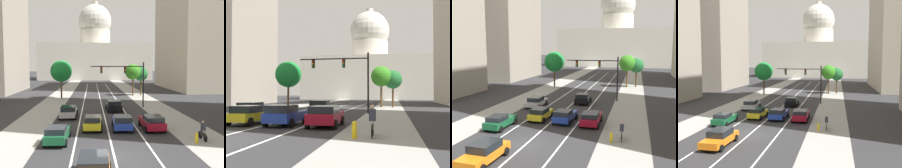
# 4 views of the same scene
# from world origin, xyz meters

# --- Properties ---
(ground_plane) EXTENTS (400.00, 400.00, 0.00)m
(ground_plane) POSITION_xyz_m (0.00, 40.00, 0.00)
(ground_plane) COLOR #2B2B2D
(sidewalk_left) EXTENTS (4.54, 130.00, 0.01)m
(sidewalk_left) POSITION_xyz_m (-8.25, 35.00, 0.01)
(sidewalk_left) COLOR gray
(sidewalk_left) RESTS_ON ground
(sidewalk_right) EXTENTS (4.54, 130.00, 0.01)m
(sidewalk_right) POSITION_xyz_m (8.25, 35.00, 0.01)
(sidewalk_right) COLOR gray
(sidewalk_right) RESTS_ON ground
(lane_stripe_left) EXTENTS (0.16, 90.00, 0.01)m
(lane_stripe_left) POSITION_xyz_m (-2.99, 25.00, 0.01)
(lane_stripe_left) COLOR white
(lane_stripe_left) RESTS_ON ground
(lane_stripe_center) EXTENTS (0.16, 90.00, 0.01)m
(lane_stripe_center) POSITION_xyz_m (0.00, 25.00, 0.01)
(lane_stripe_center) COLOR white
(lane_stripe_center) RESTS_ON ground
(lane_stripe_right) EXTENTS (0.16, 90.00, 0.01)m
(lane_stripe_right) POSITION_xyz_m (2.99, 25.00, 0.01)
(lane_stripe_right) COLOR white
(lane_stripe_right) RESTS_ON ground
(office_tower_far_left) EXTENTS (14.82, 21.65, 36.54)m
(office_tower_far_left) POSITION_xyz_m (-26.26, 45.94, 18.31)
(office_tower_far_left) COLOR #9E9384
(office_tower_far_left) RESTS_ON ground
(capitol_building) EXTENTS (48.08, 26.09, 35.16)m
(capitol_building) POSITION_xyz_m (0.00, 102.57, 11.09)
(capitol_building) COLOR beige
(capitol_building) RESTS_ON ground
(car_blue) EXTENTS (2.20, 4.17, 1.51)m
(car_blue) POSITION_xyz_m (1.49, 7.79, 0.79)
(car_blue) COLOR #1E389E
(car_blue) RESTS_ON ground
(car_silver) EXTENTS (2.14, 4.58, 1.44)m
(car_silver) POSITION_xyz_m (-4.49, 14.35, 0.75)
(car_silver) COLOR #B2B5BA
(car_silver) RESTS_ON ground
(car_yellow) EXTENTS (2.08, 4.11, 1.42)m
(car_yellow) POSITION_xyz_m (-1.50, 8.09, 0.75)
(car_yellow) COLOR yellow
(car_yellow) RESTS_ON ground
(car_crimson) EXTENTS (2.14, 4.46, 1.47)m
(car_crimson) POSITION_xyz_m (4.49, 7.62, 0.78)
(car_crimson) COLOR maroon
(car_crimson) RESTS_ON ground
(car_green) EXTENTS (2.03, 4.33, 1.44)m
(car_green) POSITION_xyz_m (-4.49, 3.94, 0.75)
(car_green) COLOR #14512D
(car_green) RESTS_ON ground
(car_orange) EXTENTS (2.15, 4.74, 1.52)m
(car_orange) POSITION_xyz_m (-1.49, -3.89, 0.79)
(car_orange) COLOR orange
(car_orange) RESTS_ON ground
(car_black) EXTENTS (2.22, 4.07, 1.56)m
(car_black) POSITION_xyz_m (1.50, 18.19, 0.81)
(car_black) COLOR black
(car_black) RESTS_ON ground
(traffic_signal_mast) EXTENTS (8.12, 0.39, 6.92)m
(traffic_signal_mast) POSITION_xyz_m (3.77, 21.11, 4.91)
(traffic_signal_mast) COLOR black
(traffic_signal_mast) RESTS_ON ground
(fire_hydrant) EXTENTS (0.26, 0.35, 0.91)m
(fire_hydrant) POSITION_xyz_m (7.13, 2.76, 0.46)
(fire_hydrant) COLOR yellow
(fire_hydrant) RESTS_ON ground
(cyclist) EXTENTS (0.36, 1.70, 1.72)m
(cyclist) POSITION_xyz_m (8.00, 3.51, 0.85)
(cyclist) COLOR black
(cyclist) RESTS_ON ground
(street_tree_near_right) EXTENTS (3.04, 3.04, 6.09)m
(street_tree_near_right) POSITION_xyz_m (8.97, 37.16, 4.53)
(street_tree_near_right) COLOR #51381E
(street_tree_near_right) RESTS_ON ground
(street_tree_mid_left) EXTENTS (4.18, 4.18, 7.42)m
(street_tree_mid_left) POSITION_xyz_m (-7.47, 32.69, 5.31)
(street_tree_mid_left) COLOR #51381E
(street_tree_mid_left) RESTS_ON ground
(street_tree_far_right) EXTENTS (3.33, 3.33, 6.73)m
(street_tree_far_right) POSITION_xyz_m (7.11, 36.32, 5.03)
(street_tree_far_right) COLOR #51381E
(street_tree_far_right) RESTS_ON ground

